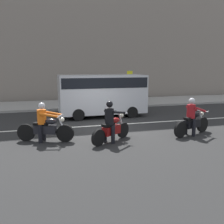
% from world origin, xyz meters
% --- Properties ---
extents(ground_plane, '(80.00, 80.00, 0.00)m').
position_xyz_m(ground_plane, '(0.00, 0.00, 0.00)').
color(ground_plane, black).
extents(sidewalk_slab, '(40.00, 4.40, 0.14)m').
position_xyz_m(sidewalk_slab, '(0.00, 8.00, 0.07)').
color(sidewalk_slab, gray).
rests_on(sidewalk_slab, ground_plane).
extents(building_facade, '(40.00, 1.40, 14.94)m').
position_xyz_m(building_facade, '(0.00, 11.40, 7.47)').
color(building_facade, slate).
rests_on(building_facade, ground_plane).
extents(lane_marking_stripe, '(18.00, 0.14, 0.01)m').
position_xyz_m(lane_marking_stripe, '(0.55, 0.90, 0.00)').
color(lane_marking_stripe, silver).
rests_on(lane_marking_stripe, ground_plane).
extents(motorcycle_with_rider_black_leather, '(1.78, 1.27, 1.59)m').
position_xyz_m(motorcycle_with_rider_black_leather, '(-0.15, -1.85, 0.65)').
color(motorcycle_with_rider_black_leather, black).
rests_on(motorcycle_with_rider_black_leather, ground_plane).
extents(motorcycle_with_rider_crimson, '(2.07, 0.99, 1.57)m').
position_xyz_m(motorcycle_with_rider_crimson, '(3.40, -1.77, 0.64)').
color(motorcycle_with_rider_crimson, black).
rests_on(motorcycle_with_rider_crimson, ground_plane).
extents(motorcycle_with_rider_orange_stripe, '(2.11, 0.96, 1.51)m').
position_xyz_m(motorcycle_with_rider_orange_stripe, '(-2.57, -1.15, 0.62)').
color(motorcycle_with_rider_orange_stripe, black).
rests_on(motorcycle_with_rider_orange_stripe, ground_plane).
extents(parked_van_silver, '(4.87, 1.96, 2.37)m').
position_xyz_m(parked_van_silver, '(0.70, 3.19, 1.38)').
color(parked_van_silver, '#B2B5BA').
rests_on(parked_van_silver, ground_plane).
extents(street_sign_post, '(0.44, 0.08, 2.41)m').
position_xyz_m(street_sign_post, '(3.92, 7.62, 1.61)').
color(street_sign_post, gray).
rests_on(street_sign_post, sidewalk_slab).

